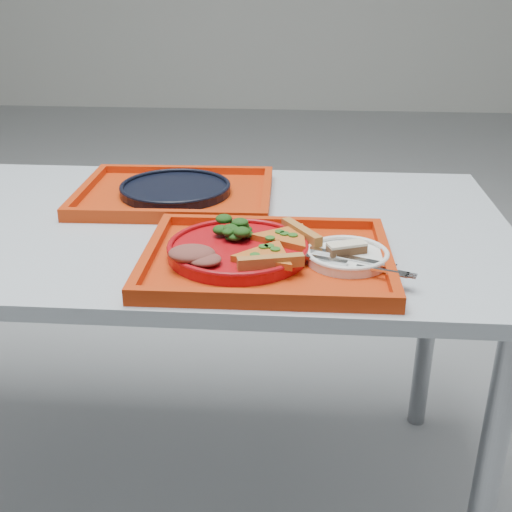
% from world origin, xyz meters
% --- Properties ---
extents(ground, '(10.00, 10.00, 0.00)m').
position_xyz_m(ground, '(0.00, 0.00, 0.00)').
color(ground, gray).
rests_on(ground, ground).
extents(table, '(1.60, 0.80, 0.75)m').
position_xyz_m(table, '(0.00, 0.00, 0.68)').
color(table, '#B2BCC7').
rests_on(table, ground).
extents(tray_main, '(0.45, 0.36, 0.01)m').
position_xyz_m(tray_main, '(0.30, -0.21, 0.76)').
color(tray_main, '#B62D09').
rests_on(tray_main, table).
extents(tray_far, '(0.46, 0.36, 0.01)m').
position_xyz_m(tray_far, '(0.06, 0.15, 0.76)').
color(tray_far, '#B62D09').
rests_on(tray_far, table).
extents(dinner_plate, '(0.26, 0.26, 0.02)m').
position_xyz_m(dinner_plate, '(0.24, -0.20, 0.77)').
color(dinner_plate, '#A40A10').
rests_on(dinner_plate, tray_main).
extents(side_plate, '(0.15, 0.15, 0.01)m').
position_xyz_m(side_plate, '(0.44, -0.21, 0.77)').
color(side_plate, white).
rests_on(side_plate, tray_main).
extents(navy_plate, '(0.26, 0.26, 0.02)m').
position_xyz_m(navy_plate, '(0.06, 0.15, 0.77)').
color(navy_plate, black).
rests_on(navy_plate, tray_far).
extents(pizza_slice_a, '(0.14, 0.15, 0.02)m').
position_xyz_m(pizza_slice_a, '(0.30, -0.25, 0.79)').
color(pizza_slice_a, orange).
rests_on(pizza_slice_a, dinner_plate).
extents(pizza_slice_b, '(0.18, 0.17, 0.02)m').
position_xyz_m(pizza_slice_b, '(0.33, -0.16, 0.79)').
color(pizza_slice_b, orange).
rests_on(pizza_slice_b, dinner_plate).
extents(salad_heap, '(0.08, 0.07, 0.04)m').
position_xyz_m(salad_heap, '(0.22, -0.14, 0.80)').
color(salad_heap, black).
rests_on(salad_heap, dinner_plate).
extents(meat_portion, '(0.08, 0.07, 0.03)m').
position_xyz_m(meat_portion, '(0.17, -0.27, 0.79)').
color(meat_portion, brown).
rests_on(meat_portion, dinner_plate).
extents(dessert_bar, '(0.08, 0.05, 0.02)m').
position_xyz_m(dessert_bar, '(0.44, -0.20, 0.79)').
color(dessert_bar, '#4E2F1A').
rests_on(dessert_bar, side_plate).
extents(knife, '(0.18, 0.08, 0.01)m').
position_xyz_m(knife, '(0.44, -0.23, 0.78)').
color(knife, silver).
rests_on(knife, side_plate).
extents(fork, '(0.18, 0.08, 0.01)m').
position_xyz_m(fork, '(0.45, -0.26, 0.78)').
color(fork, silver).
rests_on(fork, side_plate).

